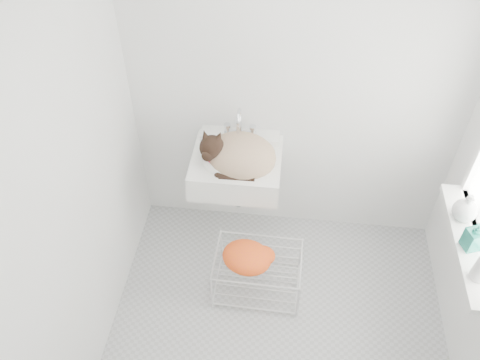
# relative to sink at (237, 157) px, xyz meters

# --- Properties ---
(floor) EXTENTS (2.20, 2.00, 0.02)m
(floor) POSITION_rel_sink_xyz_m (0.36, -0.74, -0.85)
(floor) COLOR #B4B6B7
(floor) RESTS_ON ground
(back_wall) EXTENTS (2.20, 0.02, 2.50)m
(back_wall) POSITION_rel_sink_xyz_m (0.36, 0.26, 0.40)
(back_wall) COLOR white
(back_wall) RESTS_ON ground
(left_wall) EXTENTS (0.02, 2.00, 2.50)m
(left_wall) POSITION_rel_sink_xyz_m (-0.74, -0.74, 0.40)
(left_wall) COLOR white
(left_wall) RESTS_ON ground
(windowsill) EXTENTS (0.16, 0.88, 0.04)m
(windowsill) POSITION_rel_sink_xyz_m (1.37, -0.54, -0.02)
(windowsill) COLOR white
(windowsill) RESTS_ON right_wall
(sink) EXTENTS (0.59, 0.51, 0.23)m
(sink) POSITION_rel_sink_xyz_m (0.00, 0.00, 0.00)
(sink) COLOR white
(sink) RESTS_ON back_wall
(faucet) EXTENTS (0.21, 0.15, 0.21)m
(faucet) POSITION_rel_sink_xyz_m (0.00, 0.18, 0.14)
(faucet) COLOR silver
(faucet) RESTS_ON sink
(cat) EXTENTS (0.52, 0.47, 0.30)m
(cat) POSITION_rel_sink_xyz_m (0.01, -0.02, 0.04)
(cat) COLOR tan
(cat) RESTS_ON sink
(wire_rack) EXTENTS (0.58, 0.41, 0.34)m
(wire_rack) POSITION_rel_sink_xyz_m (0.19, -0.42, -0.70)
(wire_rack) COLOR silver
(wire_rack) RESTS_ON floor
(towel) EXTENTS (0.38, 0.31, 0.14)m
(towel) POSITION_rel_sink_xyz_m (0.12, -0.47, -0.48)
(towel) COLOR #FF7900
(towel) RESTS_ON wire_rack
(bottle_a) EXTENTS (0.09, 0.09, 0.21)m
(bottle_a) POSITION_rel_sink_xyz_m (1.36, -0.78, 0.00)
(bottle_a) COLOR white
(bottle_a) RESTS_ON windowsill
(bottle_b) EXTENTS (0.11, 0.11, 0.19)m
(bottle_b) POSITION_rel_sink_xyz_m (1.36, -0.58, 0.00)
(bottle_b) COLOR #187363
(bottle_b) RESTS_ON windowsill
(bottle_c) EXTENTS (0.17, 0.17, 0.18)m
(bottle_c) POSITION_rel_sink_xyz_m (1.36, -0.37, 0.00)
(bottle_c) COLOR silver
(bottle_c) RESTS_ON windowsill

